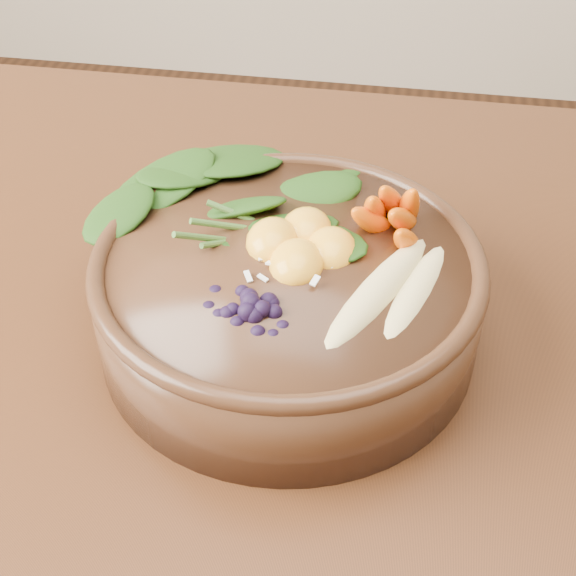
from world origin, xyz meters
name	(u,v)px	position (x,y,z in m)	size (l,w,h in m)	color
stoneware_bowl	(288,299)	(-0.24, 0.07, 0.78)	(0.26, 0.26, 0.07)	#432716
kale_heap	(272,178)	(-0.27, 0.13, 0.84)	(0.17, 0.15, 0.04)	#1F4311
carrot_cluster	(399,179)	(-0.18, 0.12, 0.86)	(0.05, 0.05, 0.07)	#EF6303
banana_halves	(399,274)	(-0.17, 0.05, 0.83)	(0.09, 0.14, 0.02)	#E0CC84
mandarin_cluster	(302,229)	(-0.24, 0.08, 0.83)	(0.07, 0.08, 0.03)	#FFAB26
blueberry_pile	(251,287)	(-0.26, 0.02, 0.84)	(0.12, 0.09, 0.04)	black
coconut_flakes	(278,271)	(-0.25, 0.05, 0.82)	(0.08, 0.06, 0.01)	white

